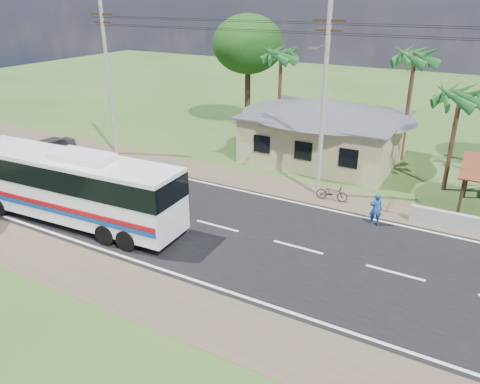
% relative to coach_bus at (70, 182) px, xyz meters
% --- Properties ---
extents(ground, '(120.00, 120.00, 0.00)m').
position_rel_coach_bus_xyz_m(ground, '(6.80, 3.20, -2.24)').
color(ground, '#2A4A1A').
rests_on(ground, ground).
extents(road, '(120.00, 16.00, 0.03)m').
position_rel_coach_bus_xyz_m(road, '(6.80, 3.20, -2.23)').
color(road, black).
rests_on(road, ground).
extents(house, '(12.40, 10.00, 5.00)m').
position_rel_coach_bus_xyz_m(house, '(7.80, 16.19, 0.40)').
color(house, tan).
rests_on(house, ground).
extents(utility_poles, '(32.80, 2.22, 11.00)m').
position_rel_coach_bus_xyz_m(utility_poles, '(9.47, 9.68, 3.53)').
color(utility_poles, '#9E9E99').
rests_on(utility_poles, ground).
extents(palm_near, '(2.80, 2.80, 6.70)m').
position_rel_coach_bus_xyz_m(palm_near, '(16.30, 14.20, 3.47)').
color(palm_near, '#47301E').
rests_on(palm_near, ground).
extents(palm_mid, '(2.80, 2.80, 8.20)m').
position_rel_coach_bus_xyz_m(palm_mid, '(12.80, 18.70, 4.92)').
color(palm_mid, '#47301E').
rests_on(palm_mid, ground).
extents(palm_far, '(2.80, 2.80, 7.70)m').
position_rel_coach_bus_xyz_m(palm_far, '(2.80, 19.20, 4.44)').
color(palm_far, '#47301E').
rests_on(palm_far, ground).
extents(tree_behind_house, '(6.00, 6.00, 9.61)m').
position_rel_coach_bus_xyz_m(tree_behind_house, '(-1.20, 21.20, 4.88)').
color(tree_behind_house, '#47301E').
rests_on(tree_behind_house, ground).
extents(coach_bus, '(12.74, 3.40, 3.91)m').
position_rel_coach_bus_xyz_m(coach_bus, '(0.00, 0.00, 0.00)').
color(coach_bus, white).
rests_on(coach_bus, ground).
extents(motorcycle, '(1.89, 0.81, 0.97)m').
position_rel_coach_bus_xyz_m(motorcycle, '(10.86, 9.24, -1.75)').
color(motorcycle, black).
rests_on(motorcycle, ground).
extents(person, '(0.74, 0.61, 1.75)m').
position_rel_coach_bus_xyz_m(person, '(13.81, 7.37, -1.36)').
color(person, navy).
rests_on(person, ground).
extents(small_car, '(2.09, 4.29, 1.41)m').
position_rel_coach_bus_xyz_m(small_car, '(-9.84, 6.53, -1.53)').
color(small_car, '#2D2D2F').
rests_on(small_car, ground).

